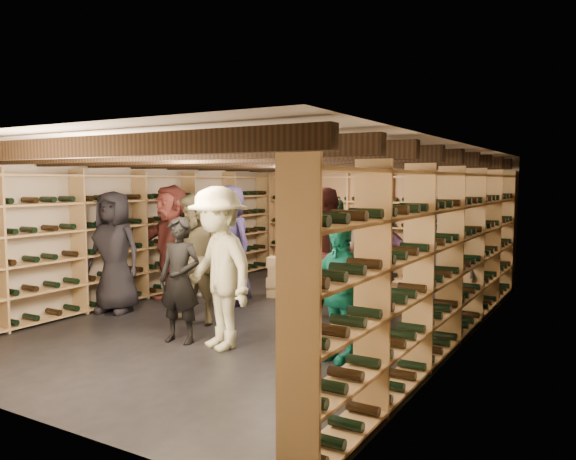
{
  "coord_description": "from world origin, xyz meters",
  "views": [
    {
      "loc": [
        4.29,
        -6.8,
        1.97
      ],
      "look_at": [
        0.18,
        0.2,
        1.26
      ],
      "focal_mm": 35.0,
      "sensor_mm": 36.0,
      "label": 1
    }
  ],
  "objects_px": {
    "person_2": "(196,259)",
    "person_8": "(325,255)",
    "person_5": "(172,243)",
    "person_11": "(378,253)",
    "person_0": "(114,252)",
    "person_4": "(339,293)",
    "crate_stack_right": "(349,294)",
    "person_9": "(197,248)",
    "person_1": "(180,280)",
    "person_12": "(446,256)",
    "person_6": "(229,245)",
    "crate_stack_left": "(283,277)",
    "crate_loose": "(407,287)",
    "person_3": "(218,268)",
    "person_10": "(335,251)",
    "person_7": "(369,258)"
  },
  "relations": [
    {
      "from": "crate_stack_left",
      "to": "person_3",
      "type": "relative_size",
      "value": 0.36
    },
    {
      "from": "person_0",
      "to": "person_12",
      "type": "bearing_deg",
      "value": 16.32
    },
    {
      "from": "person_6",
      "to": "person_7",
      "type": "height_order",
      "value": "person_6"
    },
    {
      "from": "person_2",
      "to": "person_12",
      "type": "height_order",
      "value": "person_2"
    },
    {
      "from": "person_9",
      "to": "person_11",
      "type": "bearing_deg",
      "value": 13.35
    },
    {
      "from": "person_2",
      "to": "person_8",
      "type": "bearing_deg",
      "value": 34.31
    },
    {
      "from": "crate_loose",
      "to": "person_6",
      "type": "xyz_separation_m",
      "value": [
        -2.11,
        -2.46,
        0.87
      ]
    },
    {
      "from": "crate_stack_right",
      "to": "person_0",
      "type": "height_order",
      "value": "person_0"
    },
    {
      "from": "crate_stack_left",
      "to": "crate_stack_right",
      "type": "xyz_separation_m",
      "value": [
        1.22,
        0.0,
        -0.17
      ]
    },
    {
      "from": "crate_stack_right",
      "to": "crate_loose",
      "type": "height_order",
      "value": "crate_stack_right"
    },
    {
      "from": "crate_stack_right",
      "to": "person_7",
      "type": "distance_m",
      "value": 1.45
    },
    {
      "from": "person_3",
      "to": "person_9",
      "type": "relative_size",
      "value": 1.16
    },
    {
      "from": "person_2",
      "to": "crate_stack_left",
      "type": "bearing_deg",
      "value": 88.48
    },
    {
      "from": "person_4",
      "to": "person_7",
      "type": "height_order",
      "value": "person_7"
    },
    {
      "from": "person_5",
      "to": "person_12",
      "type": "relative_size",
      "value": 1.07
    },
    {
      "from": "person_8",
      "to": "person_9",
      "type": "relative_size",
      "value": 1.14
    },
    {
      "from": "person_2",
      "to": "person_5",
      "type": "relative_size",
      "value": 0.94
    },
    {
      "from": "crate_stack_right",
      "to": "person_9",
      "type": "relative_size",
      "value": 0.35
    },
    {
      "from": "person_2",
      "to": "person_3",
      "type": "distance_m",
      "value": 1.23
    },
    {
      "from": "person_3",
      "to": "person_10",
      "type": "relative_size",
      "value": 1.12
    },
    {
      "from": "person_8",
      "to": "person_2",
      "type": "bearing_deg",
      "value": -130.97
    },
    {
      "from": "person_10",
      "to": "crate_stack_left",
      "type": "bearing_deg",
      "value": 173.9
    },
    {
      "from": "person_8",
      "to": "person_11",
      "type": "relative_size",
      "value": 1.09
    },
    {
      "from": "person_0",
      "to": "person_9",
      "type": "relative_size",
      "value": 1.1
    },
    {
      "from": "person_6",
      "to": "person_8",
      "type": "distance_m",
      "value": 1.85
    },
    {
      "from": "crate_stack_left",
      "to": "person_0",
      "type": "bearing_deg",
      "value": -125.76
    },
    {
      "from": "person_0",
      "to": "person_4",
      "type": "distance_m",
      "value": 3.91
    },
    {
      "from": "crate_stack_right",
      "to": "person_1",
      "type": "relative_size",
      "value": 0.38
    },
    {
      "from": "person_12",
      "to": "person_2",
      "type": "bearing_deg",
      "value": -144.84
    },
    {
      "from": "person_3",
      "to": "person_11",
      "type": "distance_m",
      "value": 3.03
    },
    {
      "from": "person_9",
      "to": "person_1",
      "type": "bearing_deg",
      "value": -53.14
    },
    {
      "from": "person_0",
      "to": "person_8",
      "type": "height_order",
      "value": "person_8"
    },
    {
      "from": "person_6",
      "to": "person_9",
      "type": "height_order",
      "value": "person_6"
    },
    {
      "from": "person_3",
      "to": "person_8",
      "type": "height_order",
      "value": "person_3"
    },
    {
      "from": "crate_stack_right",
      "to": "person_2",
      "type": "bearing_deg",
      "value": -121.69
    },
    {
      "from": "person_9",
      "to": "crate_stack_right",
      "type": "bearing_deg",
      "value": 15.51
    },
    {
      "from": "person_12",
      "to": "person_0",
      "type": "bearing_deg",
      "value": -154.69
    },
    {
      "from": "crate_stack_right",
      "to": "person_5",
      "type": "xyz_separation_m",
      "value": [
        -2.64,
        -1.19,
        0.79
      ]
    },
    {
      "from": "crate_stack_left",
      "to": "person_5",
      "type": "bearing_deg",
      "value": -139.83
    },
    {
      "from": "person_3",
      "to": "person_6",
      "type": "bearing_deg",
      "value": 144.81
    },
    {
      "from": "person_6",
      "to": "person_10",
      "type": "relative_size",
      "value": 1.12
    },
    {
      "from": "crate_stack_right",
      "to": "person_2",
      "type": "height_order",
      "value": "person_2"
    },
    {
      "from": "person_5",
      "to": "person_11",
      "type": "distance_m",
      "value": 3.34
    },
    {
      "from": "person_1",
      "to": "person_12",
      "type": "height_order",
      "value": "person_12"
    },
    {
      "from": "person_7",
      "to": "person_8",
      "type": "height_order",
      "value": "person_8"
    },
    {
      "from": "person_0",
      "to": "person_8",
      "type": "bearing_deg",
      "value": 8.65
    },
    {
      "from": "crate_loose",
      "to": "person_2",
      "type": "xyz_separation_m",
      "value": [
        -1.78,
        -3.68,
        0.81
      ]
    },
    {
      "from": "person_2",
      "to": "crate_loose",
      "type": "bearing_deg",
      "value": 65.44
    },
    {
      "from": "person_5",
      "to": "person_1",
      "type": "bearing_deg",
      "value": -32.41
    },
    {
      "from": "person_4",
      "to": "person_8",
      "type": "bearing_deg",
      "value": 138.06
    }
  ]
}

